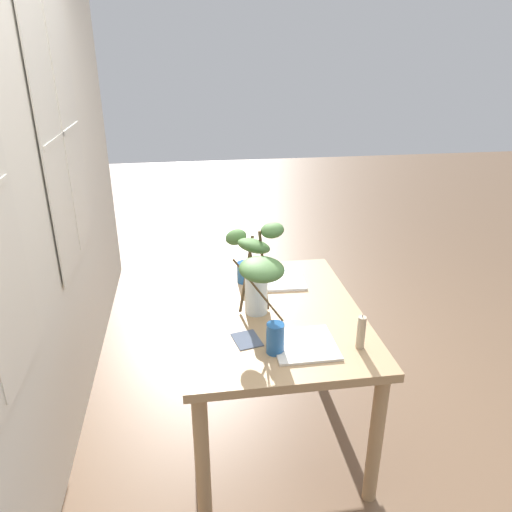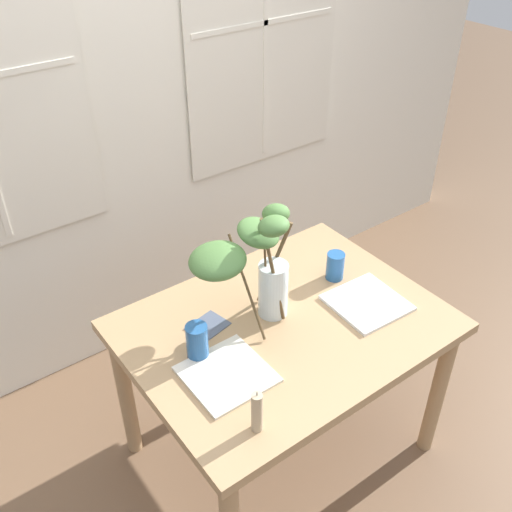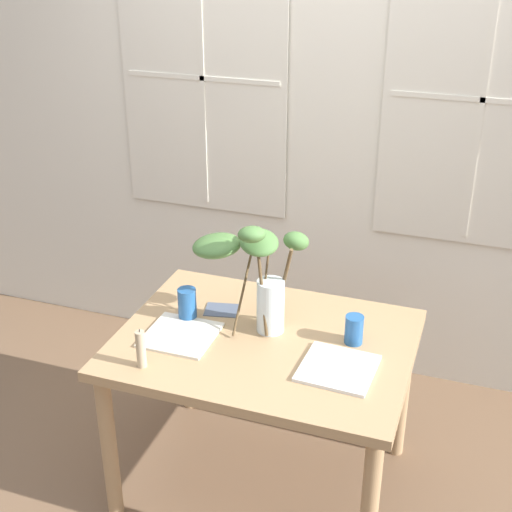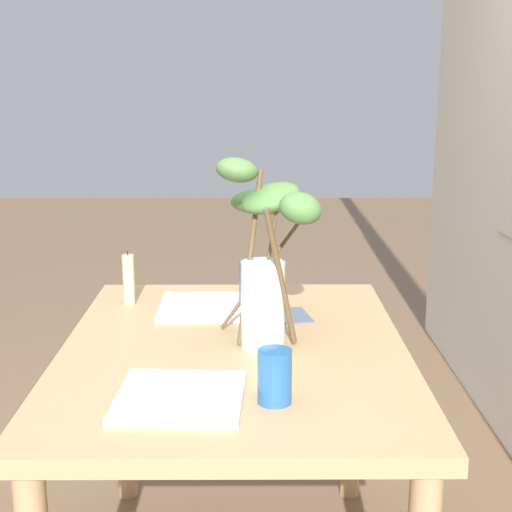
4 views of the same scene
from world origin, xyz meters
TOP-DOWN VIEW (x-y plane):
  - ground at (0.00, 0.00)m, footprint 14.00×14.00m
  - back_wall_with_windows at (0.00, 1.10)m, footprint 4.56×0.14m
  - dining_table at (0.00, 0.00)m, footprint 1.18×0.89m
  - vase_with_branches at (-0.08, 0.08)m, footprint 0.49×0.31m
  - drinking_glass_blue_left at (-0.36, 0.05)m, footprint 0.08×0.08m
  - drinking_glass_blue_right at (0.34, 0.10)m, footprint 0.07×0.07m
  - plate_square_left at (-0.33, -0.09)m, footprint 0.28×0.28m
  - plate_square_right at (0.33, -0.11)m, footprint 0.28×0.28m
  - napkin_folded at (-0.25, 0.16)m, footprint 0.16×0.14m
  - pillar_candle at (-0.38, -0.33)m, footprint 0.04×0.04m

SIDE VIEW (x-z plane):
  - ground at x=0.00m, z-range 0.00..0.00m
  - dining_table at x=0.00m, z-range 0.27..1.02m
  - napkin_folded at x=-0.25m, z-range 0.75..0.75m
  - plate_square_left at x=-0.33m, z-range 0.75..0.76m
  - plate_square_right at x=0.33m, z-range 0.75..0.76m
  - drinking_glass_blue_right at x=0.34m, z-range 0.75..0.87m
  - drinking_glass_blue_left at x=-0.36m, z-range 0.75..0.89m
  - pillar_candle at x=-0.38m, z-range 0.74..0.91m
  - vase_with_branches at x=-0.08m, z-range 0.76..1.26m
  - back_wall_with_windows at x=0.00m, z-range 0.00..2.91m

